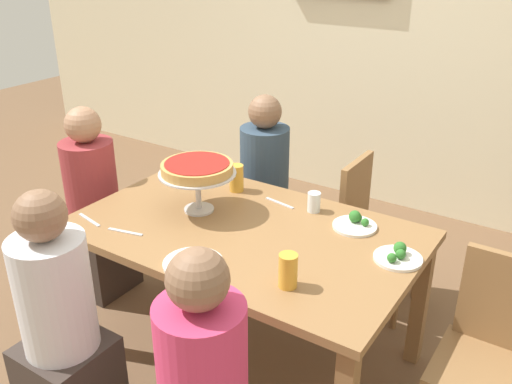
{
  "coord_description": "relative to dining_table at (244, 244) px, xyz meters",
  "views": [
    {
      "loc": [
        1.31,
        -1.89,
        1.99
      ],
      "look_at": [
        0.0,
        0.1,
        0.89
      ],
      "focal_mm": 39.08,
      "sensor_mm": 36.0,
      "label": 1
    }
  ],
  "objects": [
    {
      "name": "water_glass_clear_near",
      "position": [
        0.19,
        0.34,
        0.14
      ],
      "size": [
        0.06,
        0.06,
        0.1
      ],
      "primitive_type": "cylinder",
      "color": "white",
      "rests_on": "dining_table"
    },
    {
      "name": "diner_far_left",
      "position": [
        -0.38,
        0.78,
        -0.16
      ],
      "size": [
        0.34,
        0.34,
        1.15
      ],
      "rotation": [
        0.0,
        0.0,
        -1.57
      ],
      "color": "#382D28",
      "rests_on": "ground_plane"
    },
    {
      "name": "cutlery_knife_far",
      "position": [
        -0.67,
        -0.34,
        0.09
      ],
      "size": [
        0.18,
        0.05,
        0.0
      ],
      "primitive_type": "cube",
      "rotation": [
        0.0,
        0.0,
        -0.21
      ],
      "color": "silver",
      "rests_on": "dining_table"
    },
    {
      "name": "cutlery_fork_far",
      "position": [
        -0.44,
        -0.33,
        0.09
      ],
      "size": [
        0.18,
        0.05,
        0.0
      ],
      "primitive_type": "cube",
      "rotation": [
        0.0,
        0.0,
        0.22
      ],
      "color": "silver",
      "rests_on": "dining_table"
    },
    {
      "name": "diner_near_left",
      "position": [
        -0.36,
        -0.8,
        -0.16
      ],
      "size": [
        0.34,
        0.34,
        1.15
      ],
      "rotation": [
        0.0,
        0.0,
        1.57
      ],
      "color": "#382D28",
      "rests_on": "ground_plane"
    },
    {
      "name": "beer_glass_amber_tall",
      "position": [
        -0.28,
        0.33,
        0.16
      ],
      "size": [
        0.08,
        0.08,
        0.15
      ],
      "primitive_type": "cylinder",
      "color": "gold",
      "rests_on": "dining_table"
    },
    {
      "name": "diner_head_west",
      "position": [
        -1.08,
        0.03,
        -0.16
      ],
      "size": [
        0.34,
        0.34,
        1.15
      ],
      "color": "#382D28",
      "rests_on": "ground_plane"
    },
    {
      "name": "cutlery_knife_near",
      "position": [
        -0.5,
        0.34,
        0.09
      ],
      "size": [
        0.18,
        0.03,
        0.0
      ],
      "primitive_type": "cube",
      "rotation": [
        0.0,
        0.0,
        3.22
      ],
      "color": "silver",
      "rests_on": "dining_table"
    },
    {
      "name": "rear_partition",
      "position": [
        0.0,
        2.2,
        0.75
      ],
      "size": [
        8.0,
        0.12,
        2.8
      ],
      "primitive_type": "cube",
      "color": "beige",
      "rests_on": "ground_plane"
    },
    {
      "name": "salad_plate_near_diner",
      "position": [
        0.0,
        -0.39,
        0.1
      ],
      "size": [
        0.25,
        0.25,
        0.07
      ],
      "color": "white",
      "rests_on": "dining_table"
    },
    {
      "name": "ground_plane",
      "position": [
        0.0,
        0.0,
        -0.65
      ],
      "size": [
        12.0,
        12.0,
        0.0
      ],
      "primitive_type": "plane",
      "color": "brown"
    },
    {
      "name": "cutlery_fork_near",
      "position": [
        -0.0,
        0.32,
        0.09
      ],
      "size": [
        0.18,
        0.05,
        0.0
      ],
      "primitive_type": "cube",
      "rotation": [
        0.0,
        0.0,
        2.97
      ],
      "color": "silver",
      "rests_on": "dining_table"
    },
    {
      "name": "salad_plate_spare",
      "position": [
        0.43,
        0.3,
        0.11
      ],
      "size": [
        0.21,
        0.21,
        0.07
      ],
      "color": "white",
      "rests_on": "dining_table"
    },
    {
      "name": "chair_far_right",
      "position": [
        0.33,
        0.79,
        -0.17
      ],
      "size": [
        0.4,
        0.4,
        0.87
      ],
      "rotation": [
        0.0,
        0.0,
        -1.57
      ],
      "color": "olive",
      "rests_on": "ground_plane"
    },
    {
      "name": "beer_glass_amber_short",
      "position": [
        0.41,
        -0.3,
        0.16
      ],
      "size": [
        0.08,
        0.08,
        0.14
      ],
      "primitive_type": "cylinder",
      "color": "gold",
      "rests_on": "dining_table"
    },
    {
      "name": "chair_head_east",
      "position": [
        1.14,
        0.08,
        -0.17
      ],
      "size": [
        0.4,
        0.4,
        0.87
      ],
      "rotation": [
        0.0,
        0.0,
        3.14
      ],
      "color": "olive",
      "rests_on": "ground_plane"
    },
    {
      "name": "dining_table",
      "position": [
        0.0,
        0.0,
        0.0
      ],
      "size": [
        1.61,
        1.0,
        0.74
      ],
      "color": "olive",
      "rests_on": "ground_plane"
    },
    {
      "name": "deep_dish_pizza_stand",
      "position": [
        -0.3,
        0.03,
        0.3
      ],
      "size": [
        0.38,
        0.38,
        0.26
      ],
      "color": "silver",
      "rests_on": "dining_table"
    },
    {
      "name": "salad_plate_far_diner",
      "position": [
        0.7,
        0.13,
        0.1
      ],
      "size": [
        0.21,
        0.21,
        0.07
      ],
      "color": "white",
      "rests_on": "dining_table"
    }
  ]
}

